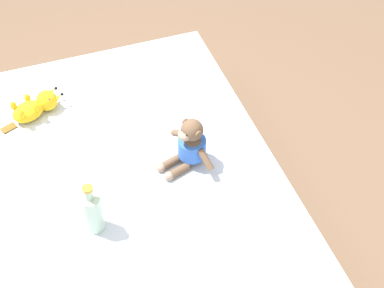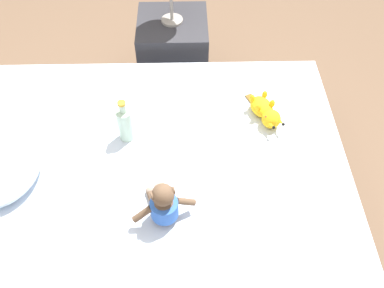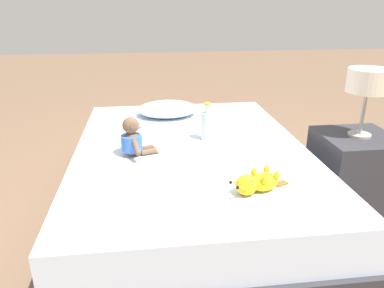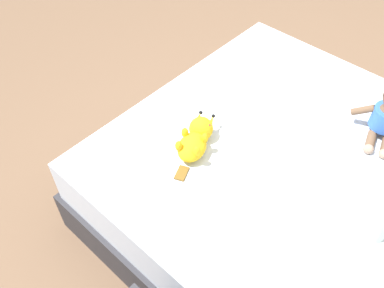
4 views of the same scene
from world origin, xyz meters
name	(u,v)px [view 2 (image 2 of 4)]	position (x,y,z in m)	size (l,w,h in m)	color
ground_plane	(154,204)	(0.00, 0.00, 0.00)	(16.00, 16.00, 0.00)	brown
bed	(151,181)	(0.00, 0.00, 0.23)	(1.45, 2.04, 0.46)	#2D2D33
pillow	(3,166)	(-0.10, 0.67, 0.52)	(0.47, 0.37, 0.11)	silver
plush_monkey	(163,204)	(-0.35, -0.09, 0.56)	(0.24, 0.28, 0.24)	brown
plush_yellow_creature	(266,112)	(0.24, -0.62, 0.51)	(0.32, 0.18, 0.10)	yellow
glass_bottle	(125,124)	(0.12, 0.11, 0.56)	(0.08, 0.08, 0.25)	#B2D1B7
nightstand	(173,54)	(1.04, -0.12, 0.26)	(0.46, 0.46, 0.53)	#2D2D33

